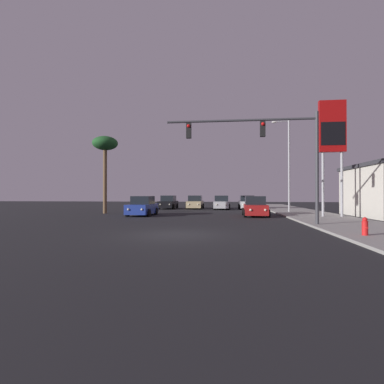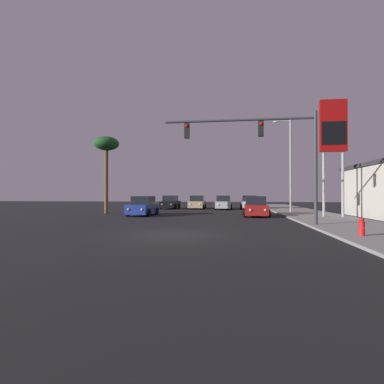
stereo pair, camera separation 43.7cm
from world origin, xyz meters
name	(u,v)px [view 1 (the left image)]	position (x,y,z in m)	size (l,w,h in m)	color
ground_plane	(176,235)	(0.00, 0.00, 0.00)	(120.00, 120.00, 0.00)	black
sidewalk_right	(322,218)	(9.50, 10.00, 0.06)	(5.00, 60.00, 0.12)	gray
car_red	(255,207)	(4.72, 11.99, 0.76)	(2.04, 4.34, 1.68)	maroon
car_black	(168,203)	(-4.94, 23.74, 0.76)	(2.04, 4.34, 1.68)	black
car_blue	(142,207)	(-4.91, 11.79, 0.76)	(2.04, 4.33, 1.68)	navy
car_white	(247,203)	(4.88, 24.00, 0.76)	(2.04, 4.32, 1.68)	silver
car_silver	(222,203)	(1.78, 23.48, 0.76)	(2.04, 4.33, 1.68)	#B7B7BC
car_tan	(195,203)	(-1.57, 24.12, 0.76)	(2.04, 4.31, 1.68)	tan
traffic_light_mast	(270,144)	(4.86, 4.39, 4.80)	(8.85, 0.36, 6.50)	#38383D
street_lamp	(288,161)	(8.27, 16.47, 5.12)	(1.74, 0.24, 9.00)	#99999E
gas_station_sign	(332,133)	(10.49, 10.75, 6.62)	(2.00, 0.42, 9.00)	#99999E
fire_hydrant	(365,227)	(8.05, -0.24, 0.49)	(0.24, 0.34, 0.76)	red
palm_tree_near	(105,147)	(-9.22, 14.00, 6.39)	(2.40, 2.40, 7.40)	brown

